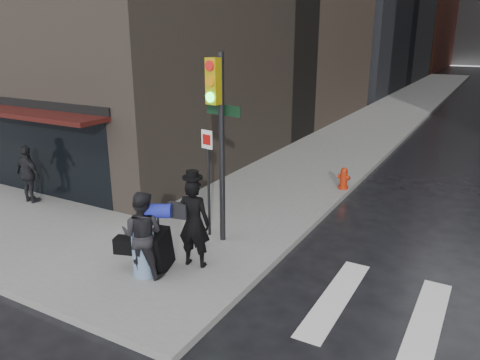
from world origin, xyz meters
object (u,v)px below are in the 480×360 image
(man_jeans, at_px, (142,234))
(fire_hydrant, at_px, (344,179))
(man_greycoat, at_px, (28,174))
(man_overcoat, at_px, (187,227))
(traffic_light, at_px, (217,124))

(man_jeans, bearing_deg, fire_hydrant, -122.34)
(man_jeans, distance_m, man_greycoat, 5.75)
(man_overcoat, distance_m, fire_hydrant, 6.53)
(man_overcoat, distance_m, man_jeans, 0.89)
(man_greycoat, bearing_deg, fire_hydrant, -139.76)
(fire_hydrant, bearing_deg, man_overcoat, -101.13)
(man_jeans, distance_m, fire_hydrant, 7.34)
(man_overcoat, distance_m, traffic_light, 2.29)
(man_jeans, relative_size, fire_hydrant, 2.56)
(man_jeans, bearing_deg, man_overcoat, -145.23)
(man_greycoat, height_order, traffic_light, traffic_light)
(man_jeans, bearing_deg, man_greycoat, -34.86)
(man_greycoat, distance_m, fire_hydrant, 9.12)
(man_overcoat, bearing_deg, man_jeans, 42.30)
(man_jeans, bearing_deg, traffic_light, -120.15)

